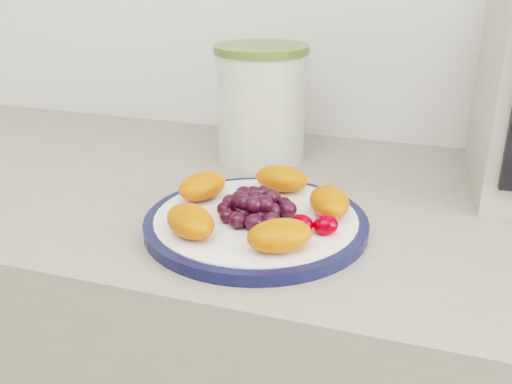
% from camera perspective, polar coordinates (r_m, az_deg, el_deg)
% --- Properties ---
extents(plate_rim, '(0.28, 0.28, 0.01)m').
position_cam_1_polar(plate_rim, '(0.72, 0.00, -3.13)').
color(plate_rim, '#0E1438').
rests_on(plate_rim, counter).
extents(plate_face, '(0.26, 0.26, 0.02)m').
position_cam_1_polar(plate_face, '(0.72, 0.00, -3.06)').
color(plate_face, white).
rests_on(plate_face, counter).
extents(canister, '(0.18, 0.18, 0.18)m').
position_cam_1_polar(canister, '(0.95, 0.52, 8.50)').
color(canister, '#485D1F').
rests_on(canister, counter).
extents(canister_lid, '(0.19, 0.19, 0.01)m').
position_cam_1_polar(canister_lid, '(0.93, 0.54, 14.12)').
color(canister_lid, '#51672D').
rests_on(canister_lid, canister).
extents(fruit_plate, '(0.24, 0.24, 0.04)m').
position_cam_1_polar(fruit_plate, '(0.71, 0.23, -1.23)').
color(fruit_plate, '#D0410B').
rests_on(fruit_plate, plate_face).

